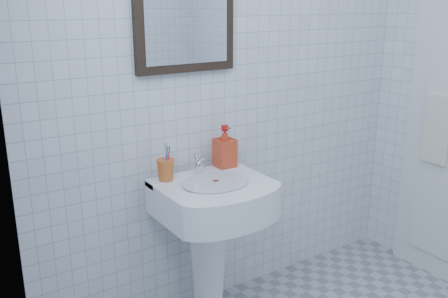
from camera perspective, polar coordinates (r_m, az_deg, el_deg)
wall_back at (r=2.51m, az=1.37°, el=9.57°), size 2.20×0.02×2.50m
wall_left at (r=0.95m, az=-11.97°, el=-2.59°), size 0.02×2.40×2.50m
washbasin at (r=2.39m, az=-1.58°, el=-9.11°), size 0.51×0.37×0.78m
faucet at (r=2.35m, az=-2.83°, el=-1.87°), size 0.04×0.09×0.11m
toothbrush_cup at (r=2.27m, az=-6.68°, el=-2.39°), size 0.11×0.11×0.10m
soap_dispenser at (r=2.43m, az=0.09°, el=0.31°), size 0.09×0.10×0.21m
wall_mirror at (r=2.32m, az=-4.47°, el=16.38°), size 0.50×0.04×0.62m
towel_ring at (r=2.98m, az=23.83°, el=5.41°), size 0.01×0.18×0.18m
hand_towel at (r=3.00m, az=23.22°, el=2.02°), size 0.03×0.16×0.38m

